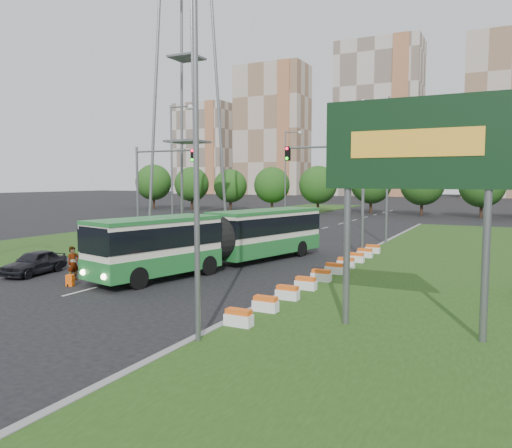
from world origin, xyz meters
The scene contains 21 objects.
ground centered at (0.00, 0.00, 0.00)m, with size 360.00×360.00×0.00m, color black.
grass_median centered at (13.00, 8.00, 0.07)m, with size 14.00×60.00×0.15m, color #214313.
median_kerb centered at (6.05, 8.00, 0.09)m, with size 0.30×60.00×0.18m, color gray.
left_verge centered at (-18.00, 25.00, 0.05)m, with size 12.00×110.00×0.10m, color #214313.
lane_markings centered at (-3.00, 20.00, 0.00)m, with size 0.20×100.00×0.01m, color beige, non-canonical shape.
flower_planters centered at (6.70, 1.90, 0.45)m, with size 1.10×20.30×0.60m, color white, non-canonical shape.
billboard centered at (12.25, -6.00, 6.16)m, with size 6.00×0.37×8.00m.
traffic_mast_median centered at (4.78, 10.00, 5.35)m, with size 5.76×0.32×8.00m.
traffic_mast_left centered at (-10.38, 9.00, 5.35)m, with size 5.76×0.32×8.00m.
street_lamps centered at (-3.00, 10.00, 6.00)m, with size 36.00×60.00×12.00m, color slate, non-canonical shape.
transmission_pylon centered at (-20.00, 28.00, 22.00)m, with size 12.00×12.00×44.00m, color slate, non-canonical shape.
tree_line centered at (10.00, 55.00, 4.50)m, with size 120.00×8.00×9.00m, color #1E5215, non-canonical shape.
apartment_tower_west centered at (-65.00, 150.00, 24.00)m, with size 26.00×15.00×48.00m, color #BCAD97.
apartment_tower_cwest centered at (-25.00, 150.00, 26.00)m, with size 28.00×15.00×52.00m, color beige.
apartment_tower_ceast centered at (15.00, 150.00, 25.00)m, with size 25.00×15.00×50.00m, color #BCAD97.
midrise_west centered at (-95.00, 150.00, 18.00)m, with size 22.00×14.00×36.00m, color beige.
articulated_bus centered at (-0.59, 2.91, 1.77)m, with size 2.73×17.53×2.89m.
car_left_near centered at (-8.64, -3.93, 0.68)m, with size 1.60×3.98×1.36m, color black.
car_left_far centered at (-8.38, 12.14, 0.71)m, with size 1.51×4.32×1.42m, color black.
pedestrian centered at (-5.31, -4.24, 0.91)m, with size 0.66×0.44×1.82m, color gray.
shopping_trolley centered at (-4.37, -5.35, 0.29)m, with size 0.34×0.36×0.58m.
Camera 1 is at (14.99, -23.17, 5.28)m, focal length 35.00 mm.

